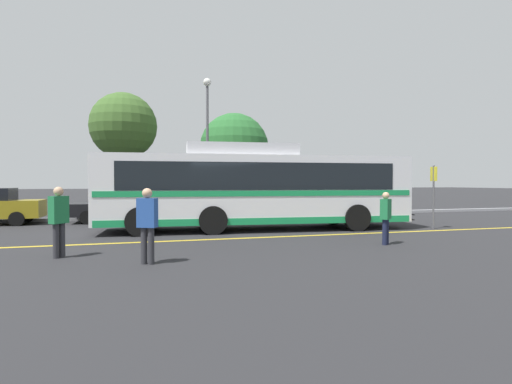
{
  "coord_description": "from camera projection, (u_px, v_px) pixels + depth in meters",
  "views": [
    {
      "loc": [
        -2.87,
        -14.75,
        1.81
      ],
      "look_at": [
        1.34,
        -0.01,
        1.45
      ],
      "focal_mm": 28.0,
      "sensor_mm": 36.0,
      "label": 1
    }
  ],
  "objects": [
    {
      "name": "pedestrian_0",
      "position": [
        59.0,
        217.0,
        9.58
      ],
      "size": [
        0.44,
        0.46,
        1.71
      ],
      "rotation": [
        0.0,
        0.0,
        4.0
      ],
      "color": "#2D2D33",
      "rests_on": "ground_plane"
    },
    {
      "name": "parked_car_3",
      "position": [
        341.0,
        201.0,
        21.48
      ],
      "size": [
        4.48,
        1.98,
        1.63
      ],
      "rotation": [
        0.0,
        0.0,
        -1.59
      ],
      "color": "navy",
      "rests_on": "ground_plane"
    },
    {
      "name": "pedestrian_1",
      "position": [
        147.0,
        221.0,
        8.84
      ],
      "size": [
        0.47,
        0.38,
        1.69
      ],
      "rotation": [
        0.0,
        0.0,
        5.82
      ],
      "color": "#2D2D33",
      "rests_on": "ground_plane"
    },
    {
      "name": "tree_1",
      "position": [
        123.0,
        126.0,
        23.54
      ],
      "size": [
        3.89,
        3.89,
        7.11
      ],
      "color": "#513823",
      "rests_on": "ground_plane"
    },
    {
      "name": "transit_bus",
      "position": [
        255.0,
        187.0,
        15.33
      ],
      "size": [
        12.12,
        3.51,
        3.26
      ],
      "rotation": [
        0.0,
        0.0,
        -1.66
      ],
      "color": "silver",
      "rests_on": "ground_plane"
    },
    {
      "name": "parked_car_1",
      "position": [
        120.0,
        207.0,
        18.45
      ],
      "size": [
        4.21,
        2.0,
        1.34
      ],
      "rotation": [
        0.0,
        0.0,
        1.55
      ],
      "color": "black",
      "rests_on": "ground_plane"
    },
    {
      "name": "lane_strip_0",
      "position": [
        274.0,
        237.0,
        13.25
      ],
      "size": [
        31.66,
        0.2,
        0.01
      ],
      "primitive_type": "cube",
      "rotation": [
        0.0,
        0.0,
        1.57
      ],
      "color": "gold",
      "rests_on": "ground_plane"
    },
    {
      "name": "pedestrian_2",
      "position": [
        386.0,
        215.0,
        11.62
      ],
      "size": [
        0.46,
        0.44,
        1.54
      ],
      "rotation": [
        0.0,
        0.0,
        0.7
      ],
      "color": "#191E38",
      "rests_on": "ground_plane"
    },
    {
      "name": "tree_0",
      "position": [
        234.0,
        148.0,
        25.58
      ],
      "size": [
        4.41,
        4.41,
        6.25
      ],
      "color": "#513823",
      "rests_on": "ground_plane"
    },
    {
      "name": "street_lamp",
      "position": [
        207.0,
        127.0,
        21.07
      ],
      "size": [
        0.42,
        0.42,
        7.32
      ],
      "color": "#59595E",
      "rests_on": "ground_plane"
    },
    {
      "name": "curb_strip",
      "position": [
        226.0,
        216.0,
        20.92
      ],
      "size": [
        39.66,
        0.36,
        0.15
      ],
      "primitive_type": "cube",
      "color": "#99999E",
      "rests_on": "ground_plane"
    },
    {
      "name": "bus_stop_sign",
      "position": [
        434.0,
        189.0,
        15.58
      ],
      "size": [
        0.07,
        0.4,
        2.48
      ],
      "rotation": [
        0.0,
        0.0,
        -1.66
      ],
      "color": "#59595E",
      "rests_on": "ground_plane"
    },
    {
      "name": "parked_car_2",
      "position": [
        246.0,
        206.0,
        20.1
      ],
      "size": [
        4.34,
        1.87,
        1.25
      ],
      "rotation": [
        0.0,
        0.0,
        1.58
      ],
      "color": "olive",
      "rests_on": "ground_plane"
    },
    {
      "name": "ground_plane",
      "position": [
        222.0,
        231.0,
        15.01
      ],
      "size": [
        220.0,
        220.0,
        0.0
      ],
      "primitive_type": "plane",
      "color": "#262628"
    }
  ]
}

